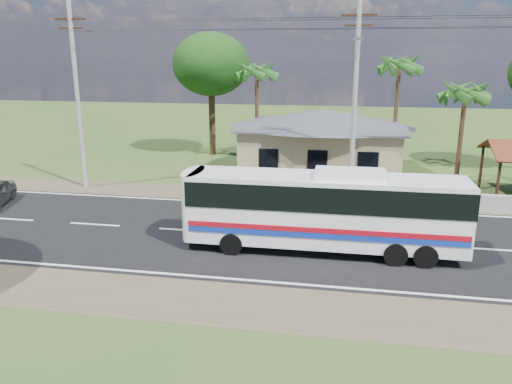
% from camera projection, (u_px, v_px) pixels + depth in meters
% --- Properties ---
extents(ground, '(120.00, 120.00, 0.00)m').
position_uv_depth(ground, '(281.00, 237.00, 22.29)').
color(ground, '#2B4719').
rests_on(ground, ground).
extents(road, '(120.00, 16.00, 0.03)m').
position_uv_depth(road, '(281.00, 236.00, 22.29)').
color(road, black).
rests_on(road, ground).
extents(house, '(12.40, 10.00, 5.00)m').
position_uv_depth(house, '(322.00, 134.00, 33.74)').
color(house, tan).
rests_on(house, ground).
extents(utility_poles, '(32.80, 2.22, 11.00)m').
position_uv_depth(utility_poles, '(349.00, 95.00, 26.45)').
color(utility_poles, '#9E9E99').
rests_on(utility_poles, ground).
extents(palm_near, '(2.80, 2.80, 6.70)m').
position_uv_depth(palm_near, '(466.00, 92.00, 29.57)').
color(palm_near, '#47301E').
rests_on(palm_near, ground).
extents(palm_mid, '(2.80, 2.80, 8.20)m').
position_uv_depth(palm_mid, '(399.00, 65.00, 34.06)').
color(palm_mid, '#47301E').
rests_on(palm_mid, ground).
extents(palm_far, '(2.80, 2.80, 7.70)m').
position_uv_depth(palm_far, '(257.00, 71.00, 36.38)').
color(palm_far, '#47301E').
rests_on(palm_far, ground).
extents(tree_behind_house, '(6.00, 6.00, 9.61)m').
position_uv_depth(tree_behind_house, '(211.00, 65.00, 38.85)').
color(tree_behind_house, '#47301E').
rests_on(tree_behind_house, ground).
extents(coach_bus, '(11.15, 2.49, 3.45)m').
position_uv_depth(coach_bus, '(326.00, 205.00, 20.18)').
color(coach_bus, white).
rests_on(coach_bus, ground).
extents(motorcycle, '(1.65, 1.09, 0.82)m').
position_uv_depth(motorcycle, '(420.00, 200.00, 26.41)').
color(motorcycle, black).
rests_on(motorcycle, ground).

